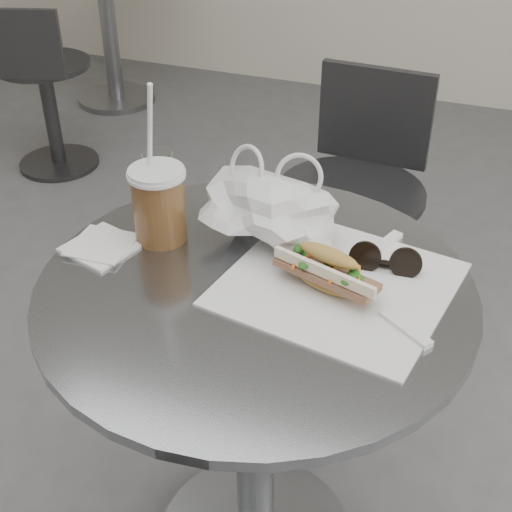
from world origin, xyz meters
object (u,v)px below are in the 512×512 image
(bg_chair, at_px, (45,98))
(chair_far, at_px, (352,227))
(sunglasses, at_px, (385,262))
(drink_can, at_px, (159,179))
(iced_coffee, at_px, (159,203))
(cafe_table, at_px, (255,398))
(bg_table, at_px, (107,12))
(banh_mi, at_px, (327,270))

(bg_chair, bearing_deg, chair_far, -38.86)
(chair_far, bearing_deg, sunglasses, 109.08)
(chair_far, height_order, drink_can, drink_can)
(bg_chair, height_order, drink_can, drink_can)
(drink_can, bearing_deg, iced_coffee, -63.17)
(cafe_table, height_order, bg_chair, cafe_table)
(bg_table, xyz_separation_m, sunglasses, (1.80, -2.09, 0.30))
(cafe_table, height_order, banh_mi, banh_mi)
(cafe_table, relative_size, iced_coffee, 2.46)
(bg_table, height_order, banh_mi, banh_mi)
(sunglasses, bearing_deg, drink_can, 166.71)
(bg_chair, bearing_deg, drink_can, -63.23)
(bg_table, distance_m, banh_mi, 2.78)
(chair_far, height_order, iced_coffee, iced_coffee)
(bg_chair, bearing_deg, cafe_table, -61.40)
(bg_table, relative_size, bg_chair, 1.00)
(sunglasses, bearing_deg, bg_table, 126.63)
(bg_table, height_order, sunglasses, sunglasses)
(cafe_table, relative_size, drink_can, 6.51)
(bg_table, relative_size, banh_mi, 3.06)
(bg_table, distance_m, drink_can, 2.43)
(bg_table, xyz_separation_m, banh_mi, (1.72, -2.17, 0.31))
(cafe_table, relative_size, bg_chair, 1.03)
(iced_coffee, xyz_separation_m, drink_can, (-0.06, 0.11, -0.02))
(bg_chair, relative_size, sunglasses, 5.74)
(banh_mi, height_order, sunglasses, banh_mi)
(bg_chair, xyz_separation_m, drink_can, (1.19, -1.23, 0.47))
(cafe_table, relative_size, bg_table, 1.03)
(bg_chair, bearing_deg, bg_table, 82.65)
(chair_far, xyz_separation_m, sunglasses, (0.21, -0.73, 0.41))
(chair_far, xyz_separation_m, drink_can, (-0.26, -0.66, 0.44))
(cafe_table, height_order, bg_table, same)
(cafe_table, bearing_deg, drink_can, 145.22)
(chair_far, distance_m, banh_mi, 0.93)
(cafe_table, distance_m, chair_far, 0.85)
(bg_table, relative_size, iced_coffee, 2.39)
(banh_mi, height_order, drink_can, drink_can)
(cafe_table, distance_m, banh_mi, 0.34)
(bg_table, height_order, iced_coffee, iced_coffee)
(sunglasses, bearing_deg, iced_coffee, -179.39)
(iced_coffee, bearing_deg, banh_mi, -8.47)
(bg_table, xyz_separation_m, iced_coffee, (1.38, -2.12, 0.35))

